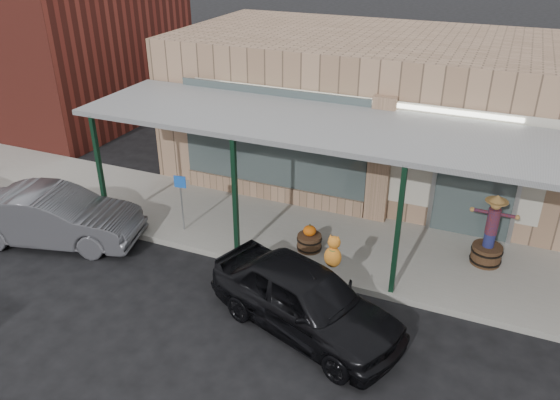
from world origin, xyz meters
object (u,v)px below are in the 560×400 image
at_px(barrel_pumpkin, 309,240).
at_px(car_grey, 54,217).
at_px(handicap_sign, 181,196).
at_px(barrel_scarecrow, 489,241).
at_px(parked_sedan, 305,298).

height_order(barrel_pumpkin, car_grey, car_grey).
bearing_deg(car_grey, barrel_pumpkin, -87.29).
xyz_separation_m(handicap_sign, car_grey, (-2.68, -1.49, -0.41)).
height_order(barrel_scarecrow, parked_sedan, barrel_scarecrow).
relative_size(barrel_scarecrow, car_grey, 0.41).
height_order(handicap_sign, parked_sedan, parked_sedan).
bearing_deg(parked_sedan, handicap_sign, 81.83).
relative_size(barrel_pumpkin, parked_sedan, 0.17).
relative_size(barrel_scarecrow, barrel_pumpkin, 2.30).
xyz_separation_m(barrel_scarecrow, barrel_pumpkin, (-3.86, -1.03, -0.34)).
xyz_separation_m(barrel_pumpkin, car_grey, (-5.89, -1.85, 0.29)).
bearing_deg(barrel_scarecrow, handicap_sign, -170.29).
distance_m(handicap_sign, parked_sedan, 4.58).
xyz_separation_m(barrel_scarecrow, handicap_sign, (-7.07, -1.38, 0.36)).
bearing_deg(handicap_sign, parked_sedan, -35.55).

